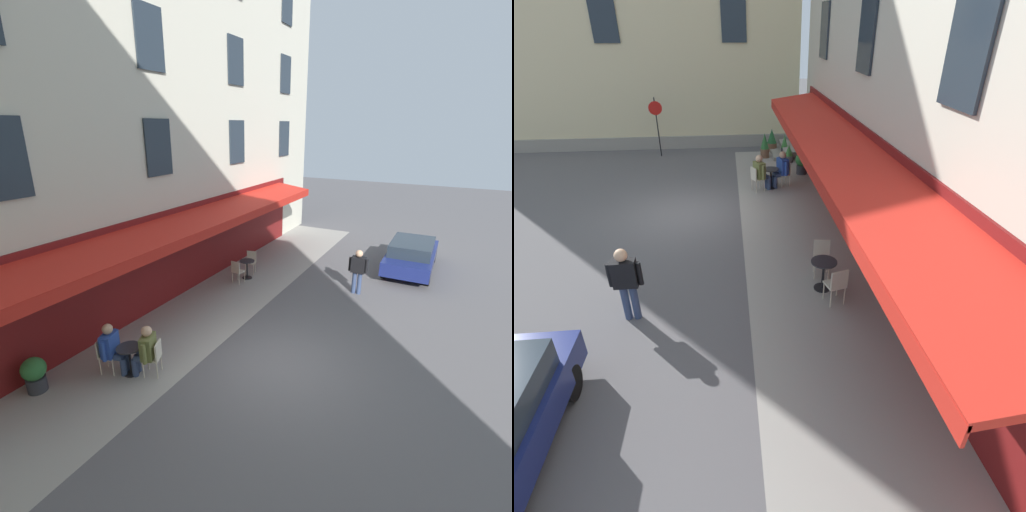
% 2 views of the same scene
% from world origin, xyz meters
% --- Properties ---
extents(ground_plane, '(70.00, 70.00, 0.00)m').
position_xyz_m(ground_plane, '(0.00, 0.00, 0.00)').
color(ground_plane, '#565456').
extents(sidewalk_cafe_terrace, '(20.50, 3.20, 0.01)m').
position_xyz_m(sidewalk_cafe_terrace, '(-3.25, -3.40, 0.00)').
color(sidewalk_cafe_terrace, gray).
rests_on(sidewalk_cafe_terrace, ground_plane).
extents(back_alley_steps, '(2.40, 1.75, 0.60)m').
position_xyz_m(back_alley_steps, '(6.60, -4.59, 0.24)').
color(back_alley_steps, gray).
rests_on(back_alley_steps, ground_plane).
extents(cafe_table_near_entrance, '(0.60, 0.60, 0.75)m').
position_xyz_m(cafe_table_near_entrance, '(-4.68, -3.57, 0.49)').
color(cafe_table_near_entrance, black).
rests_on(cafe_table_near_entrance, ground_plane).
extents(cafe_chair_cream_under_awning, '(0.45, 0.45, 0.91)m').
position_xyz_m(cafe_chair_cream_under_awning, '(-4.06, -3.66, 0.55)').
color(cafe_chair_cream_under_awning, beige).
rests_on(cafe_chair_cream_under_awning, ground_plane).
extents(cafe_chair_cream_by_window, '(0.49, 0.49, 0.91)m').
position_xyz_m(cafe_chair_cream_by_window, '(-5.29, -3.73, 0.55)').
color(cafe_chair_cream_by_window, beige).
rests_on(cafe_chair_cream_by_window, ground_plane).
extents(cafe_table_mid_terrace, '(0.60, 0.60, 0.75)m').
position_xyz_m(cafe_table_mid_terrace, '(2.04, -3.03, 0.49)').
color(cafe_table_mid_terrace, black).
rests_on(cafe_table_mid_terrace, ground_plane).
extents(cafe_chair_cream_kerbside, '(0.53, 0.53, 0.91)m').
position_xyz_m(cafe_chair_cream_kerbside, '(1.77, -2.46, 0.55)').
color(cafe_chair_cream_kerbside, beige).
rests_on(cafe_chair_cream_kerbside, ground_plane).
extents(cafe_chair_cream_facing_street, '(0.51, 0.51, 0.91)m').
position_xyz_m(cafe_chair_cream_facing_street, '(2.26, -3.62, 0.55)').
color(cafe_chair_cream_facing_street, beige).
rests_on(cafe_chair_cream_facing_street, ground_plane).
extents(seated_patron_in_blue, '(0.66, 0.65, 1.34)m').
position_xyz_m(seated_patron_in_blue, '(2.18, -3.42, 0.71)').
color(seated_patron_in_blue, navy).
rests_on(seated_patron_in_blue, ground_plane).
extents(seated_companion_in_olive, '(0.64, 0.66, 1.34)m').
position_xyz_m(seated_companion_in_olive, '(1.86, -2.66, 0.71)').
color(seated_companion_in_olive, navy).
rests_on(seated_companion_in_olive, ground_plane).
extents(walking_pedestrian_in_black, '(0.28, 0.69, 1.67)m').
position_xyz_m(walking_pedestrian_in_black, '(-5.35, 0.66, 0.98)').
color(walking_pedestrian_in_black, navy).
rests_on(walking_pedestrian_in_black, ground_plane).
extents(no_parking_sign, '(0.14, 0.58, 2.60)m').
position_xyz_m(no_parking_sign, '(6.71, 1.65, 1.79)').
color(no_parking_sign, black).
rests_on(no_parking_sign, ground_plane).
extents(potted_plant_under_sign, '(0.48, 0.48, 1.04)m').
position_xyz_m(potted_plant_under_sign, '(7.10, -3.60, 0.51)').
color(potted_plant_under_sign, brown).
rests_on(potted_plant_under_sign, ground_plane).
extents(potted_plant_by_steps, '(0.39, 0.39, 0.79)m').
position_xyz_m(potted_plant_by_steps, '(5.20, -4.16, 0.38)').
color(potted_plant_by_steps, '#4C4C51').
rests_on(potted_plant_by_steps, ground_plane).
extents(potted_plant_entrance_right, '(0.54, 0.54, 0.86)m').
position_xyz_m(potted_plant_entrance_right, '(3.56, -4.46, 0.47)').
color(potted_plant_entrance_right, '#2D2D33').
rests_on(potted_plant_entrance_right, ground_plane).
extents(potted_plant_entrance_left, '(0.34, 0.34, 0.92)m').
position_xyz_m(potted_plant_entrance_left, '(6.42, -4.13, 0.45)').
color(potted_plant_entrance_left, '#2D2D33').
rests_on(potted_plant_entrance_left, ground_plane).
extents(potted_plant_mid_terrace, '(0.41, 0.41, 1.10)m').
position_xyz_m(potted_plant_mid_terrace, '(6.02, -3.15, 0.54)').
color(potted_plant_mid_terrace, brown).
rests_on(potted_plant_mid_terrace, ground_plane).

